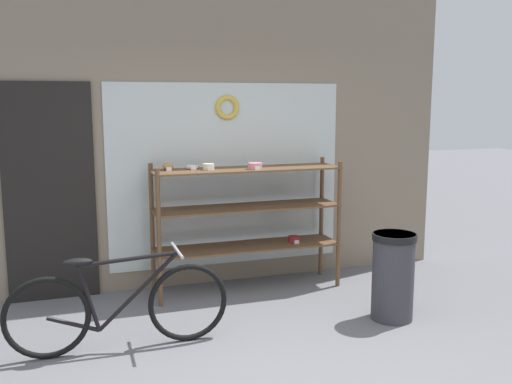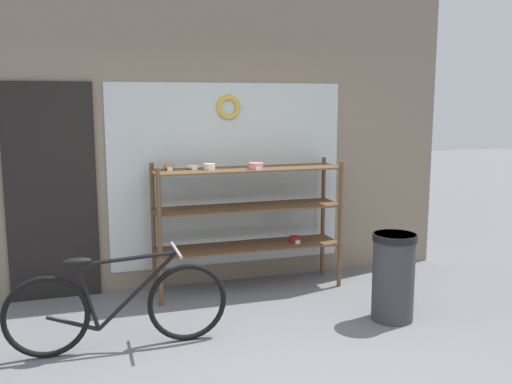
# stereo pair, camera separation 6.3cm
# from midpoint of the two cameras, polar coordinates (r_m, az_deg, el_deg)

# --- Properties ---
(ground_plane) EXTENTS (30.00, 30.00, 0.00)m
(ground_plane) POSITION_cam_midpoint_polar(r_m,az_deg,el_deg) (4.19, 3.54, -18.22)
(ground_plane) COLOR slate
(storefront_facade) EXTENTS (5.36, 0.13, 3.49)m
(storefront_facade) POSITION_cam_midpoint_polar(r_m,az_deg,el_deg) (5.92, -4.87, 6.93)
(storefront_facade) COLOR gray
(storefront_facade) RESTS_ON ground_plane
(display_case) EXTENTS (1.90, 0.47, 1.33)m
(display_case) POSITION_cam_midpoint_polar(r_m,az_deg,el_deg) (5.75, -0.59, -1.73)
(display_case) COLOR brown
(display_case) RESTS_ON ground_plane
(bicycle) EXTENTS (1.71, 0.46, 0.77)m
(bicycle) POSITION_cam_midpoint_polar(r_m,az_deg,el_deg) (4.62, -13.23, -11.07)
(bicycle) COLOR black
(bicycle) RESTS_ON ground_plane
(trash_bin) EXTENTS (0.39, 0.39, 0.78)m
(trash_bin) POSITION_cam_midpoint_polar(r_m,az_deg,el_deg) (5.20, 13.92, -7.95)
(trash_bin) COLOR #38383D
(trash_bin) RESTS_ON ground_plane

